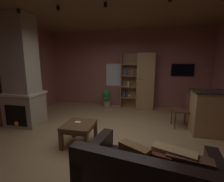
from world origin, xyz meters
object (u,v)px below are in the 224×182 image
Objects in this scene: stone_fireplace at (22,78)px; bookshelf_cabinet at (143,82)px; wall_mounted_tv at (182,70)px; coffee_table at (79,128)px; table_book_0 at (78,122)px; potted_floor_plant at (106,98)px; dining_chair at (184,108)px.

bookshelf_cabinet is (3.13, 2.27, -0.30)m from stone_fireplace.
coffee_table is at bearing -129.17° from wall_mounted_tv.
potted_floor_plant reaches higher than table_book_0.
coffee_table is 0.70× the size of dining_chair.
dining_chair is at bearing -98.03° from wall_mounted_tv.
wall_mounted_tv is at bearing 50.83° from coffee_table.
potted_floor_plant is (-1.35, -0.19, -0.63)m from bookshelf_cabinet.
coffee_table is 0.11m from table_book_0.
wall_mounted_tv reaches higher than coffee_table.
bookshelf_cabinet is at bearing -171.19° from wall_mounted_tv.
potted_floor_plant is at bearing 49.43° from stone_fireplace.
bookshelf_cabinet is at bearing 35.93° from stone_fireplace.
table_book_0 is at bearing -113.12° from bookshelf_cabinet.
wall_mounted_tv reaches higher than table_book_0.
stone_fireplace is 1.42× the size of bookshelf_cabinet.
table_book_0 is 2.75m from dining_chair.
bookshelf_cabinet is 1.44m from wall_mounted_tv.
dining_chair is 2.81m from potted_floor_plant.
potted_floor_plant is at bearing 92.69° from coffee_table.
dining_chair is (2.33, 1.41, 0.16)m from coffee_table.
dining_chair is at bearing 9.72° from stone_fireplace.
wall_mounted_tv is at bearing 28.90° from stone_fireplace.
dining_chair is (4.24, 0.73, -0.78)m from stone_fireplace.
table_book_0 is (-0.04, 0.02, 0.10)m from coffee_table.
bookshelf_cabinet is 1.50m from potted_floor_plant.
wall_mounted_tv is (0.25, 1.75, 0.91)m from dining_chair.
dining_chair is 1.20× the size of wall_mounted_tv.
bookshelf_cabinet is 2.21× the size of dining_chair.
table_book_0 reaches higher than coffee_table.
stone_fireplace is 3.14× the size of dining_chair.
table_book_0 is at bearing 153.48° from coffee_table.
wall_mounted_tv reaches higher than potted_floor_plant.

